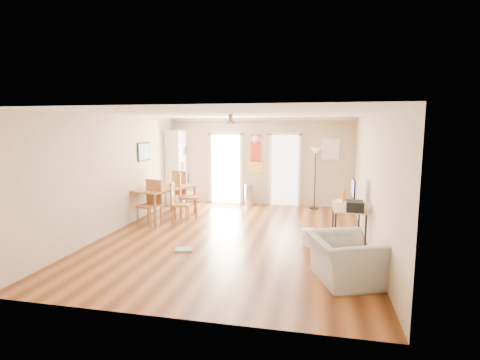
% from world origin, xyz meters
% --- Properties ---
extents(floor, '(7.00, 7.00, 0.00)m').
position_xyz_m(floor, '(0.00, 0.00, 0.00)').
color(floor, brown).
rests_on(floor, ground).
extents(ceiling, '(5.50, 7.00, 0.00)m').
position_xyz_m(ceiling, '(0.00, 0.00, 2.60)').
color(ceiling, silver).
rests_on(ceiling, floor).
extents(wall_back, '(5.50, 0.04, 2.60)m').
position_xyz_m(wall_back, '(0.00, 3.50, 1.30)').
color(wall_back, beige).
rests_on(wall_back, floor).
extents(wall_front, '(5.50, 0.04, 2.60)m').
position_xyz_m(wall_front, '(0.00, -3.50, 1.30)').
color(wall_front, beige).
rests_on(wall_front, floor).
extents(wall_left, '(0.04, 7.00, 2.60)m').
position_xyz_m(wall_left, '(-2.75, 0.00, 1.30)').
color(wall_left, beige).
rests_on(wall_left, floor).
extents(wall_right, '(0.04, 7.00, 2.60)m').
position_xyz_m(wall_right, '(2.75, 0.00, 1.30)').
color(wall_right, beige).
rests_on(wall_right, floor).
extents(crown_molding, '(5.50, 7.00, 0.08)m').
position_xyz_m(crown_molding, '(0.00, 0.00, 2.56)').
color(crown_molding, white).
rests_on(crown_molding, wall_back).
extents(kitchen_doorway, '(0.90, 0.10, 2.10)m').
position_xyz_m(kitchen_doorway, '(-1.05, 3.48, 1.05)').
color(kitchen_doorway, white).
rests_on(kitchen_doorway, wall_back).
extents(bathroom_doorway, '(0.80, 0.10, 2.10)m').
position_xyz_m(bathroom_doorway, '(0.75, 3.48, 1.05)').
color(bathroom_doorway, white).
rests_on(bathroom_doorway, wall_back).
extents(wall_decal, '(0.46, 0.03, 1.10)m').
position_xyz_m(wall_decal, '(-0.13, 3.48, 1.55)').
color(wall_decal, red).
rests_on(wall_decal, wall_back).
extents(ac_grille, '(0.50, 0.04, 0.60)m').
position_xyz_m(ac_grille, '(2.05, 3.47, 1.70)').
color(ac_grille, white).
rests_on(ac_grille, wall_back).
extents(framed_poster, '(0.04, 0.66, 0.48)m').
position_xyz_m(framed_poster, '(-2.73, 1.40, 1.70)').
color(framed_poster, black).
rests_on(framed_poster, wall_left).
extents(ceiling_fan, '(1.24, 1.24, 0.20)m').
position_xyz_m(ceiling_fan, '(0.00, -0.30, 2.43)').
color(ceiling_fan, '#593819').
rests_on(ceiling_fan, ceiling).
extents(bookshelf, '(0.65, 1.07, 2.23)m').
position_xyz_m(bookshelf, '(-2.51, 3.22, 1.11)').
color(bookshelf, silver).
rests_on(bookshelf, floor).
extents(dining_table, '(1.46, 1.84, 0.80)m').
position_xyz_m(dining_table, '(-2.15, 1.26, 0.40)').
color(dining_table, '#A06A33').
rests_on(dining_table, floor).
extents(dining_chair_right_a, '(0.59, 0.59, 1.14)m').
position_xyz_m(dining_chair_right_a, '(-1.60, 1.59, 0.57)').
color(dining_chair_right_a, '#A86636').
rests_on(dining_chair_right_a, floor).
extents(dining_chair_right_b, '(0.46, 0.46, 0.97)m').
position_xyz_m(dining_chair_right_b, '(-1.60, 0.99, 0.48)').
color(dining_chair_right_b, olive).
rests_on(dining_chair_right_b, floor).
extents(dining_chair_near, '(0.53, 0.53, 1.07)m').
position_xyz_m(dining_chair_near, '(-2.20, 0.50, 0.54)').
color(dining_chair_near, '#9A6331').
rests_on(dining_chair_near, floor).
extents(dining_chair_far, '(0.57, 0.57, 1.14)m').
position_xyz_m(dining_chair_far, '(-1.93, 2.16, 0.57)').
color(dining_chair_far, '#9B6732').
rests_on(dining_chair_far, floor).
extents(trash_can, '(0.34, 0.34, 0.65)m').
position_xyz_m(trash_can, '(-0.26, 3.22, 0.32)').
color(trash_can, '#B2B2B4').
rests_on(trash_can, floor).
extents(torchiere_lamp, '(0.38, 0.38, 1.76)m').
position_xyz_m(torchiere_lamp, '(1.64, 3.17, 0.88)').
color(torchiere_lamp, black).
rests_on(torchiere_lamp, floor).
extents(computer_desk, '(0.65, 1.30, 0.70)m').
position_xyz_m(computer_desk, '(2.37, 0.41, 0.35)').
color(computer_desk, tan).
rests_on(computer_desk, floor).
extents(imac, '(0.22, 0.59, 0.54)m').
position_xyz_m(imac, '(2.47, 0.57, 0.97)').
color(imac, black).
rests_on(imac, computer_desk).
extents(keyboard, '(0.20, 0.42, 0.02)m').
position_xyz_m(keyboard, '(2.20, 0.83, 0.71)').
color(keyboard, silver).
rests_on(keyboard, computer_desk).
extents(printer, '(0.34, 0.39, 0.20)m').
position_xyz_m(printer, '(2.45, -0.05, 0.80)').
color(printer, black).
rests_on(printer, computer_desk).
extents(orange_bottle, '(0.09, 0.09, 0.27)m').
position_xyz_m(orange_bottle, '(2.30, 0.90, 0.83)').
color(orange_bottle, '#ED5A15').
rests_on(orange_bottle, computer_desk).
extents(wastebasket_a, '(0.35, 0.35, 0.32)m').
position_xyz_m(wastebasket_a, '(1.58, -0.24, 0.16)').
color(wastebasket_a, silver).
rests_on(wastebasket_a, floor).
extents(wastebasket_b, '(0.28, 0.28, 0.32)m').
position_xyz_m(wastebasket_b, '(2.29, -0.83, 0.16)').
color(wastebasket_b, white).
rests_on(wastebasket_b, floor).
extents(floor_cloth, '(0.37, 0.33, 0.04)m').
position_xyz_m(floor_cloth, '(-0.74, -1.09, 0.02)').
color(floor_cloth, gray).
rests_on(floor_cloth, floor).
extents(armchair, '(1.25, 1.33, 0.70)m').
position_xyz_m(armchair, '(2.15, -1.91, 0.35)').
color(armchair, '#A2A39E').
rests_on(armchair, floor).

